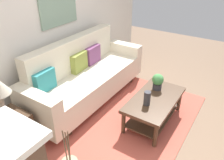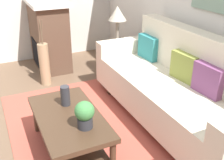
{
  "view_description": "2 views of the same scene",
  "coord_description": "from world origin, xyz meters",
  "px_view_note": "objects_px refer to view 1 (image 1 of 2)",
  "views": [
    {
      "loc": [
        -2.46,
        -0.72,
        2.31
      ],
      "look_at": [
        0.12,
        0.96,
        0.56
      ],
      "focal_mm": 35.74,
      "sensor_mm": 36.0,
      "label": 1
    },
    {
      "loc": [
        2.46,
        -0.34,
        1.89
      ],
      "look_at": [
        -0.02,
        0.82,
        0.6
      ],
      "focal_mm": 44.3,
      "sensor_mm": 36.0,
      "label": 2
    }
  ],
  "objects_px": {
    "potted_plant_tabletop": "(158,81)",
    "coffee_table": "(154,104)",
    "tabletop_vase": "(147,98)",
    "framed_painting": "(58,5)",
    "side_table": "(11,134)",
    "throw_pillow_olive": "(79,62)",
    "throw_pillow_teal": "(44,81)",
    "throw_pillow_plum": "(93,55)",
    "couch": "(85,77)"
  },
  "relations": [
    {
      "from": "potted_plant_tabletop",
      "to": "coffee_table",
      "type": "bearing_deg",
      "value": -162.8
    },
    {
      "from": "tabletop_vase",
      "to": "framed_painting",
      "type": "relative_size",
      "value": 0.27
    },
    {
      "from": "tabletop_vase",
      "to": "coffee_table",
      "type": "bearing_deg",
      "value": -10.08
    },
    {
      "from": "potted_plant_tabletop",
      "to": "framed_painting",
      "type": "relative_size",
      "value": 0.33
    },
    {
      "from": "tabletop_vase",
      "to": "framed_painting",
      "type": "bearing_deg",
      "value": 84.47
    },
    {
      "from": "coffee_table",
      "to": "framed_painting",
      "type": "bearing_deg",
      "value": 91.45
    },
    {
      "from": "side_table",
      "to": "throw_pillow_olive",
      "type": "bearing_deg",
      "value": 4.52
    },
    {
      "from": "throw_pillow_teal",
      "to": "throw_pillow_plum",
      "type": "bearing_deg",
      "value": 0.0
    },
    {
      "from": "throw_pillow_teal",
      "to": "tabletop_vase",
      "type": "height_order",
      "value": "throw_pillow_teal"
    },
    {
      "from": "coffee_table",
      "to": "framed_painting",
      "type": "distance_m",
      "value": 2.18
    },
    {
      "from": "coffee_table",
      "to": "side_table",
      "type": "bearing_deg",
      "value": 140.43
    },
    {
      "from": "throw_pillow_teal",
      "to": "tabletop_vase",
      "type": "relative_size",
      "value": 1.71
    },
    {
      "from": "potted_plant_tabletop",
      "to": "side_table",
      "type": "xyz_separation_m",
      "value": [
        -1.82,
        1.21,
        -0.29
      ]
    },
    {
      "from": "couch",
      "to": "throw_pillow_teal",
      "type": "distance_m",
      "value": 0.83
    },
    {
      "from": "throw_pillow_plum",
      "to": "coffee_table",
      "type": "distance_m",
      "value": 1.5
    },
    {
      "from": "throw_pillow_teal",
      "to": "framed_painting",
      "type": "height_order",
      "value": "framed_painting"
    },
    {
      "from": "throw_pillow_plum",
      "to": "side_table",
      "type": "relative_size",
      "value": 0.64
    },
    {
      "from": "coffee_table",
      "to": "couch",
      "type": "bearing_deg",
      "value": 91.97
    },
    {
      "from": "throw_pillow_olive",
      "to": "side_table",
      "type": "relative_size",
      "value": 0.64
    },
    {
      "from": "couch",
      "to": "potted_plant_tabletop",
      "type": "height_order",
      "value": "couch"
    },
    {
      "from": "throw_pillow_teal",
      "to": "throw_pillow_olive",
      "type": "bearing_deg",
      "value": 0.0
    },
    {
      "from": "throw_pillow_olive",
      "to": "throw_pillow_plum",
      "type": "distance_m",
      "value": 0.39
    },
    {
      "from": "coffee_table",
      "to": "tabletop_vase",
      "type": "xyz_separation_m",
      "value": [
        -0.21,
        0.04,
        0.22
      ]
    },
    {
      "from": "potted_plant_tabletop",
      "to": "side_table",
      "type": "relative_size",
      "value": 0.47
    },
    {
      "from": "couch",
      "to": "tabletop_vase",
      "type": "height_order",
      "value": "couch"
    },
    {
      "from": "throw_pillow_olive",
      "to": "coffee_table",
      "type": "relative_size",
      "value": 0.33
    },
    {
      "from": "throw_pillow_teal",
      "to": "side_table",
      "type": "distance_m",
      "value": 0.85
    },
    {
      "from": "coffee_table",
      "to": "framed_painting",
      "type": "relative_size",
      "value": 1.4
    },
    {
      "from": "throw_pillow_olive",
      "to": "potted_plant_tabletop",
      "type": "bearing_deg",
      "value": -77.23
    },
    {
      "from": "throw_pillow_olive",
      "to": "side_table",
      "type": "distance_m",
      "value": 1.58
    },
    {
      "from": "tabletop_vase",
      "to": "framed_painting",
      "type": "xyz_separation_m",
      "value": [
        0.17,
        1.72,
        1.06
      ]
    },
    {
      "from": "couch",
      "to": "coffee_table",
      "type": "bearing_deg",
      "value": -88.03
    },
    {
      "from": "throw_pillow_teal",
      "to": "tabletop_vase",
      "type": "bearing_deg",
      "value": -66.09
    },
    {
      "from": "couch",
      "to": "tabletop_vase",
      "type": "xyz_separation_m",
      "value": [
        -0.17,
        -1.25,
        0.1
      ]
    },
    {
      "from": "throw_pillow_teal",
      "to": "potted_plant_tabletop",
      "type": "height_order",
      "value": "throw_pillow_teal"
    },
    {
      "from": "tabletop_vase",
      "to": "side_table",
      "type": "height_order",
      "value": "tabletop_vase"
    },
    {
      "from": "throw_pillow_plum",
      "to": "potted_plant_tabletop",
      "type": "distance_m",
      "value": 1.34
    },
    {
      "from": "throw_pillow_olive",
      "to": "tabletop_vase",
      "type": "height_order",
      "value": "throw_pillow_olive"
    },
    {
      "from": "throw_pillow_teal",
      "to": "coffee_table",
      "type": "xyz_separation_m",
      "value": [
        0.82,
        -1.42,
        -0.37
      ]
    },
    {
      "from": "tabletop_vase",
      "to": "side_table",
      "type": "distance_m",
      "value": 1.87
    },
    {
      "from": "couch",
      "to": "coffee_table",
      "type": "height_order",
      "value": "couch"
    },
    {
      "from": "throw_pillow_plum",
      "to": "side_table",
      "type": "xyz_separation_m",
      "value": [
        -1.91,
        -0.12,
        -0.4
      ]
    },
    {
      "from": "potted_plant_tabletop",
      "to": "throw_pillow_plum",
      "type": "bearing_deg",
      "value": 86.32
    },
    {
      "from": "throw_pillow_plum",
      "to": "potted_plant_tabletop",
      "type": "relative_size",
      "value": 1.37
    },
    {
      "from": "throw_pillow_plum",
      "to": "potted_plant_tabletop",
      "type": "bearing_deg",
      "value": -93.68
    },
    {
      "from": "throw_pillow_plum",
      "to": "tabletop_vase",
      "type": "relative_size",
      "value": 1.71
    },
    {
      "from": "throw_pillow_plum",
      "to": "throw_pillow_teal",
      "type": "bearing_deg",
      "value": 180.0
    },
    {
      "from": "throw_pillow_olive",
      "to": "side_table",
      "type": "height_order",
      "value": "throw_pillow_olive"
    },
    {
      "from": "throw_pillow_olive",
      "to": "potted_plant_tabletop",
      "type": "xyz_separation_m",
      "value": [
        0.3,
        -1.34,
        -0.11
      ]
    },
    {
      "from": "throw_pillow_teal",
      "to": "coffee_table",
      "type": "distance_m",
      "value": 1.68
    }
  ]
}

